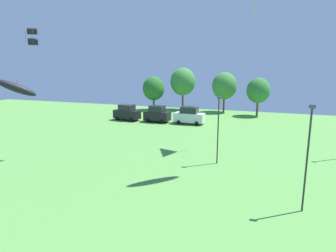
{
  "coord_description": "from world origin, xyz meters",
  "views": [
    {
      "loc": [
        4.07,
        0.76,
        9.28
      ],
      "look_at": [
        -0.95,
        15.31,
        6.0
      ],
      "focal_mm": 32.0,
      "sensor_mm": 36.0,
      "label": 1
    }
  ],
  "objects_px": {
    "treeline_tree_1": "(183,82)",
    "treeline_tree_2": "(224,86)",
    "kite_flying_8": "(16,88)",
    "parked_car_second_from_left": "(157,114)",
    "parked_car_third_from_left": "(189,116)",
    "light_post_0": "(308,153)",
    "parked_car_leftmost": "(127,113)",
    "treeline_tree_3": "(258,91)",
    "kite_flying_2": "(32,36)",
    "treeline_tree_0": "(154,88)",
    "light_post_2": "(218,126)"
  },
  "relations": [
    {
      "from": "kite_flying_2",
      "to": "treeline_tree_2",
      "type": "xyz_separation_m",
      "value": [
        16.84,
        29.44,
        -7.12
      ]
    },
    {
      "from": "parked_car_second_from_left",
      "to": "light_post_0",
      "type": "relative_size",
      "value": 0.62
    },
    {
      "from": "light_post_0",
      "to": "treeline_tree_3",
      "type": "height_order",
      "value": "light_post_0"
    },
    {
      "from": "parked_car_second_from_left",
      "to": "treeline_tree_2",
      "type": "distance_m",
      "value": 16.2
    },
    {
      "from": "parked_car_third_from_left",
      "to": "treeline_tree_0",
      "type": "height_order",
      "value": "treeline_tree_0"
    },
    {
      "from": "kite_flying_8",
      "to": "treeline_tree_2",
      "type": "bearing_deg",
      "value": 68.02
    },
    {
      "from": "parked_car_leftmost",
      "to": "kite_flying_2",
      "type": "bearing_deg",
      "value": -93.45
    },
    {
      "from": "treeline_tree_1",
      "to": "treeline_tree_2",
      "type": "bearing_deg",
      "value": -2.19
    },
    {
      "from": "light_post_2",
      "to": "treeline_tree_1",
      "type": "height_order",
      "value": "treeline_tree_1"
    },
    {
      "from": "light_post_2",
      "to": "treeline_tree_1",
      "type": "xyz_separation_m",
      "value": [
        -12.24,
        30.42,
        2.0
      ]
    },
    {
      "from": "treeline_tree_3",
      "to": "treeline_tree_2",
      "type": "bearing_deg",
      "value": 159.87
    },
    {
      "from": "treeline_tree_0",
      "to": "treeline_tree_1",
      "type": "bearing_deg",
      "value": 22.28
    },
    {
      "from": "treeline_tree_1",
      "to": "kite_flying_2",
      "type": "bearing_deg",
      "value": -106.14
    },
    {
      "from": "parked_car_second_from_left",
      "to": "light_post_2",
      "type": "xyz_separation_m",
      "value": [
        12.46,
        -16.78,
        2.29
      ]
    },
    {
      "from": "treeline_tree_1",
      "to": "treeline_tree_2",
      "type": "height_order",
      "value": "treeline_tree_1"
    },
    {
      "from": "treeline_tree_1",
      "to": "parked_car_third_from_left",
      "type": "bearing_deg",
      "value": -69.61
    },
    {
      "from": "treeline_tree_0",
      "to": "treeline_tree_3",
      "type": "relative_size",
      "value": 0.99
    },
    {
      "from": "parked_car_leftmost",
      "to": "treeline_tree_3",
      "type": "distance_m",
      "value": 23.08
    },
    {
      "from": "kite_flying_8",
      "to": "parked_car_leftmost",
      "type": "height_order",
      "value": "kite_flying_8"
    },
    {
      "from": "parked_car_third_from_left",
      "to": "treeline_tree_1",
      "type": "height_order",
      "value": "treeline_tree_1"
    },
    {
      "from": "kite_flying_8",
      "to": "treeline_tree_1",
      "type": "relative_size",
      "value": 0.39
    },
    {
      "from": "parked_car_third_from_left",
      "to": "light_post_0",
      "type": "xyz_separation_m",
      "value": [
        13.99,
        -24.39,
        2.54
      ]
    },
    {
      "from": "parked_car_second_from_left",
      "to": "light_post_2",
      "type": "height_order",
      "value": "light_post_2"
    },
    {
      "from": "light_post_2",
      "to": "kite_flying_2",
      "type": "bearing_deg",
      "value": 178.18
    },
    {
      "from": "treeline_tree_3",
      "to": "kite_flying_2",
      "type": "bearing_deg",
      "value": -130.38
    },
    {
      "from": "treeline_tree_0",
      "to": "treeline_tree_2",
      "type": "relative_size",
      "value": 0.88
    },
    {
      "from": "kite_flying_2",
      "to": "light_post_2",
      "type": "relative_size",
      "value": 0.3
    },
    {
      "from": "parked_car_second_from_left",
      "to": "treeline_tree_2",
      "type": "bearing_deg",
      "value": 62.29
    },
    {
      "from": "light_post_2",
      "to": "treeline_tree_2",
      "type": "distance_m",
      "value": 30.4
    },
    {
      "from": "kite_flying_2",
      "to": "light_post_2",
      "type": "xyz_separation_m",
      "value": [
        20.85,
        -0.66,
        -8.51
      ]
    },
    {
      "from": "parked_car_second_from_left",
      "to": "treeline_tree_0",
      "type": "distance_m",
      "value": 12.89
    },
    {
      "from": "kite_flying_8",
      "to": "kite_flying_2",
      "type": "bearing_deg",
      "value": 115.85
    },
    {
      "from": "parked_car_leftmost",
      "to": "treeline_tree_3",
      "type": "bearing_deg",
      "value": 37.24
    },
    {
      "from": "light_post_0",
      "to": "kite_flying_2",
      "type": "bearing_deg",
      "value": 163.68
    },
    {
      "from": "parked_car_leftmost",
      "to": "parked_car_third_from_left",
      "type": "xyz_separation_m",
      "value": [
        10.43,
        0.38,
        0.03
      ]
    },
    {
      "from": "parked_car_second_from_left",
      "to": "treeline_tree_2",
      "type": "height_order",
      "value": "treeline_tree_2"
    },
    {
      "from": "light_post_0",
      "to": "treeline_tree_3",
      "type": "relative_size",
      "value": 1.02
    },
    {
      "from": "treeline_tree_2",
      "to": "treeline_tree_3",
      "type": "xyz_separation_m",
      "value": [
        6.24,
        -2.29,
        -0.48
      ]
    },
    {
      "from": "parked_car_leftmost",
      "to": "treeline_tree_1",
      "type": "bearing_deg",
      "value": 76.38
    },
    {
      "from": "treeline_tree_0",
      "to": "treeline_tree_2",
      "type": "distance_m",
      "value": 13.73
    },
    {
      "from": "parked_car_third_from_left",
      "to": "kite_flying_2",
      "type": "bearing_deg",
      "value": -127.73
    },
    {
      "from": "light_post_2",
      "to": "treeline_tree_2",
      "type": "relative_size",
      "value": 0.84
    },
    {
      "from": "treeline_tree_3",
      "to": "parked_car_leftmost",
      "type": "bearing_deg",
      "value": -150.59
    },
    {
      "from": "parked_car_leftmost",
      "to": "parked_car_third_from_left",
      "type": "height_order",
      "value": "parked_car_third_from_left"
    },
    {
      "from": "kite_flying_8",
      "to": "treeline_tree_1",
      "type": "distance_m",
      "value": 35.86
    },
    {
      "from": "parked_car_second_from_left",
      "to": "treeline_tree_3",
      "type": "bearing_deg",
      "value": 41.58
    },
    {
      "from": "kite_flying_8",
      "to": "parked_car_third_from_left",
      "type": "height_order",
      "value": "kite_flying_8"
    },
    {
      "from": "light_post_2",
      "to": "treeline_tree_1",
      "type": "bearing_deg",
      "value": 111.92
    },
    {
      "from": "kite_flying_8",
      "to": "parked_car_second_from_left",
      "type": "relative_size",
      "value": 0.77
    },
    {
      "from": "treeline_tree_1",
      "to": "treeline_tree_3",
      "type": "distance_m",
      "value": 14.75
    }
  ]
}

